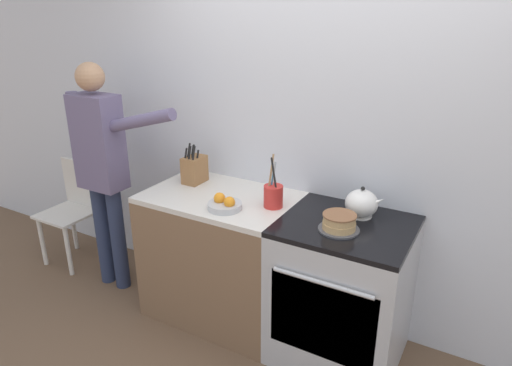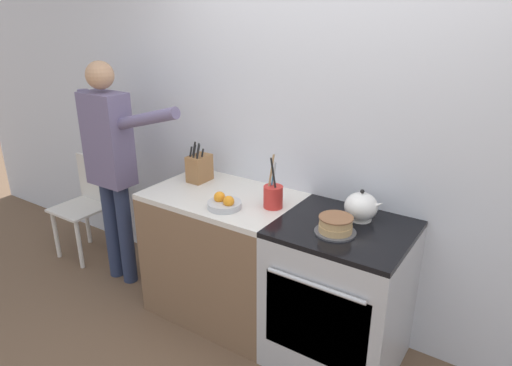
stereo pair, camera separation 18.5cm
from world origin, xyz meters
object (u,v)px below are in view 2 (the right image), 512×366
object	(u,v)px
stove_range	(339,295)
dining_chair	(88,200)
person_baker	(111,157)
layer_cake	(336,225)
fruit_bowl	(224,203)
knife_block	(199,168)
utensil_crock	(273,196)
tea_kettle	(361,207)

from	to	relation	value
stove_range	dining_chair	xyz separation A→B (m)	(-2.36, 0.03, 0.04)
stove_range	person_baker	world-z (taller)	person_baker
layer_cake	fruit_bowl	distance (m)	0.70
layer_cake	dining_chair	bearing A→B (deg)	176.90
layer_cake	knife_block	xyz separation A→B (m)	(-1.13, 0.21, 0.05)
fruit_bowl	person_baker	size ratio (longest dim) A/B	0.12
knife_block	fruit_bowl	size ratio (longest dim) A/B	1.33
utensil_crock	dining_chair	size ratio (longest dim) A/B	0.38
layer_cake	fruit_bowl	size ratio (longest dim) A/B	1.09
person_baker	utensil_crock	bearing A→B (deg)	-5.62
stove_range	utensil_crock	distance (m)	0.71
stove_range	knife_block	distance (m)	1.27
stove_range	dining_chair	world-z (taller)	stove_range
knife_block	utensil_crock	size ratio (longest dim) A/B	0.85
fruit_bowl	dining_chair	distance (m)	1.71
tea_kettle	stove_range	bearing A→B (deg)	-104.55
tea_kettle	fruit_bowl	world-z (taller)	tea_kettle
knife_block	dining_chair	world-z (taller)	knife_block
utensil_crock	layer_cake	bearing A→B (deg)	-12.67
fruit_bowl	person_baker	bearing A→B (deg)	177.66
utensil_crock	stove_range	bearing A→B (deg)	-1.22
tea_kettle	knife_block	size ratio (longest dim) A/B	0.84
tea_kettle	utensil_crock	world-z (taller)	utensil_crock
stove_range	utensil_crock	world-z (taller)	utensil_crock
fruit_bowl	tea_kettle	bearing A→B (deg)	22.16
fruit_bowl	layer_cake	bearing A→B (deg)	5.73
stove_range	tea_kettle	distance (m)	0.55
knife_block	person_baker	world-z (taller)	person_baker
knife_block	fruit_bowl	distance (m)	0.51
knife_block	utensil_crock	xyz separation A→B (m)	(0.67, -0.10, -0.02)
layer_cake	dining_chair	distance (m)	2.39
stove_range	utensil_crock	xyz separation A→B (m)	(-0.47, 0.01, 0.53)
knife_block	layer_cake	bearing A→B (deg)	-10.39
dining_chair	utensil_crock	bearing A→B (deg)	-8.80
tea_kettle	fruit_bowl	bearing A→B (deg)	-157.84
knife_block	person_baker	xyz separation A→B (m)	(-0.65, -0.23, 0.03)
utensil_crock	dining_chair	world-z (taller)	utensil_crock
stove_range	layer_cake	world-z (taller)	layer_cake
knife_block	dining_chair	xyz separation A→B (m)	(-1.22, -0.08, -0.50)
fruit_bowl	dining_chair	bearing A→B (deg)	173.17
tea_kettle	person_baker	bearing A→B (deg)	-171.83
layer_cake	tea_kettle	size ratio (longest dim) A/B	0.98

